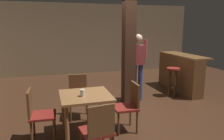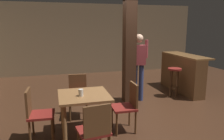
% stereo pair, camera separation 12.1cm
% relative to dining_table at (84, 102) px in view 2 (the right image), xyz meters
% --- Properties ---
extents(ground_plane, '(10.80, 10.80, 0.00)m').
position_rel_dining_table_xyz_m(ground_plane, '(1.44, 0.78, -0.61)').
color(ground_plane, '#382114').
extents(wall_back, '(8.00, 0.10, 2.80)m').
position_rel_dining_table_xyz_m(wall_back, '(1.44, 5.28, 0.79)').
color(wall_back, '#756047').
rests_on(wall_back, ground_plane).
extents(pillar, '(0.28, 0.28, 2.80)m').
position_rel_dining_table_xyz_m(pillar, '(1.35, 1.47, 0.79)').
color(pillar, '#382114').
rests_on(pillar, ground_plane).
extents(dining_table, '(0.86, 0.86, 0.75)m').
position_rel_dining_table_xyz_m(dining_table, '(0.00, 0.00, 0.00)').
color(dining_table, brown).
rests_on(dining_table, ground_plane).
extents(chair_west, '(0.44, 0.44, 0.89)m').
position_rel_dining_table_xyz_m(chair_west, '(-0.80, 0.02, -0.11)').
color(chair_west, maroon).
rests_on(chair_west, ground_plane).
extents(chair_south, '(0.47, 0.47, 0.89)m').
position_rel_dining_table_xyz_m(chair_south, '(0.03, -0.86, -0.11)').
color(chair_south, maroon).
rests_on(chair_south, ground_plane).
extents(chair_east, '(0.43, 0.43, 0.89)m').
position_rel_dining_table_xyz_m(chair_east, '(0.79, -0.03, -0.11)').
color(chair_east, maroon).
rests_on(chair_east, ground_plane).
extents(chair_north, '(0.46, 0.46, 0.89)m').
position_rel_dining_table_xyz_m(chair_north, '(-0.01, 0.87, -0.11)').
color(chair_north, maroon).
rests_on(chair_north, ground_plane).
extents(napkin_cup, '(0.08, 0.08, 0.12)m').
position_rel_dining_table_xyz_m(napkin_cup, '(-0.06, -0.08, 0.20)').
color(napkin_cup, beige).
rests_on(napkin_cup, dining_table).
extents(standing_person, '(0.47, 0.26, 1.72)m').
position_rel_dining_table_xyz_m(standing_person, '(1.60, 1.49, 0.39)').
color(standing_person, maroon).
rests_on(standing_person, ground_plane).
extents(bar_counter, '(0.56, 1.81, 1.09)m').
position_rel_dining_table_xyz_m(bar_counter, '(3.16, 1.95, -0.06)').
color(bar_counter, brown).
rests_on(bar_counter, ground_plane).
extents(bar_stool_near, '(0.36, 0.36, 0.80)m').
position_rel_dining_table_xyz_m(bar_stool_near, '(2.67, 1.52, -0.01)').
color(bar_stool_near, maroon).
rests_on(bar_stool_near, ground_plane).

